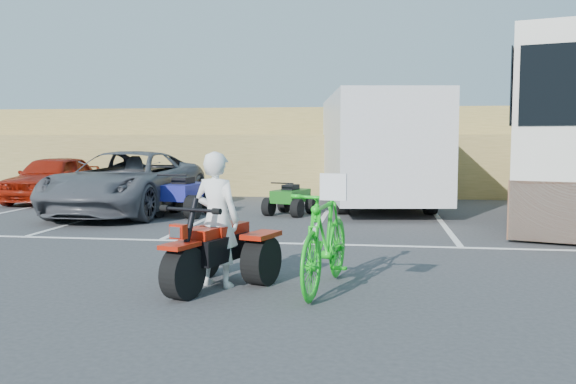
# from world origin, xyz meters

# --- Properties ---
(ground) EXTENTS (100.00, 100.00, 0.00)m
(ground) POSITION_xyz_m (0.00, 0.00, 0.00)
(ground) COLOR #343436
(ground) RESTS_ON ground
(parking_stripes) EXTENTS (28.00, 5.16, 0.01)m
(parking_stripes) POSITION_xyz_m (0.87, 4.07, 0.00)
(parking_stripes) COLOR white
(parking_stripes) RESTS_ON ground
(grass_embankment) EXTENTS (40.00, 8.50, 3.10)m
(grass_embankment) POSITION_xyz_m (0.00, 15.48, 1.42)
(grass_embankment) COLOR olive
(grass_embankment) RESTS_ON ground
(red_trike_atv) EXTENTS (1.70, 1.97, 1.08)m
(red_trike_atv) POSITION_xyz_m (-0.80, -0.99, 0.00)
(red_trike_atv) COLOR #9D1709
(red_trike_atv) RESTS_ON ground
(rider) EXTENTS (0.72, 0.58, 1.71)m
(rider) POSITION_xyz_m (-0.75, -0.85, 0.86)
(rider) COLOR white
(rider) RESTS_ON ground
(green_dirt_bike) EXTENTS (0.95, 2.23, 1.30)m
(green_dirt_bike) POSITION_xyz_m (0.62, -0.83, 0.65)
(green_dirt_bike) COLOR #14BF19
(green_dirt_bike) RESTS_ON ground
(grey_pickup) EXTENTS (2.72, 5.66, 1.56)m
(grey_pickup) POSITION_xyz_m (-4.98, 6.26, 0.78)
(grey_pickup) COLOR #4A4B52
(grey_pickup) RESTS_ON ground
(red_car) EXTENTS (1.71, 4.09, 1.38)m
(red_car) POSITION_xyz_m (-8.33, 8.69, 0.69)
(red_car) COLOR maroon
(red_car) RESTS_ON ground
(cargo_trailer) EXTENTS (3.50, 6.80, 3.03)m
(cargo_trailer) POSITION_xyz_m (1.26, 8.57, 1.64)
(cargo_trailer) COLOR silver
(cargo_trailer) RESTS_ON ground
(quad_atv_blue) EXTENTS (1.40, 1.75, 1.05)m
(quad_atv_blue) POSITION_xyz_m (-3.41, 5.98, 0.00)
(quad_atv_blue) COLOR navy
(quad_atv_blue) RESTS_ON ground
(quad_atv_green) EXTENTS (1.30, 1.51, 0.84)m
(quad_atv_green) POSITION_xyz_m (-0.85, 6.50, 0.00)
(quad_atv_green) COLOR #165B14
(quad_atv_green) RESTS_ON ground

